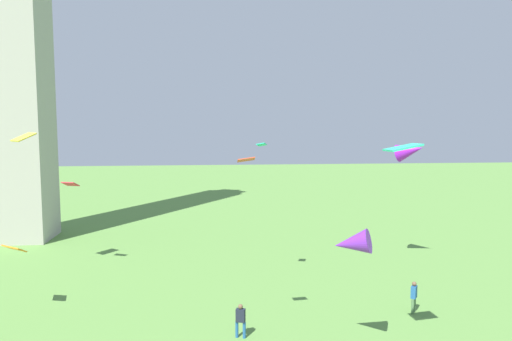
{
  "coord_description": "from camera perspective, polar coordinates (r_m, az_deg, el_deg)",
  "views": [
    {
      "loc": [
        -0.76,
        -5.12,
        10.43
      ],
      "look_at": [
        2.0,
        21.39,
        7.88
      ],
      "focal_mm": 32.47,
      "sensor_mm": 36.0,
      "label": 1
    }
  ],
  "objects": [
    {
      "name": "person_3",
      "position": [
        23.95,
        -1.92,
        -17.79
      ],
      "size": [
        0.51,
        0.38,
        1.71
      ],
      "rotation": [
        0.0,
        0.0,
        5.96
      ],
      "color": "#235693",
      "rests_on": "ground_plane"
    },
    {
      "name": "kite_flying_0",
      "position": [
        29.35,
        0.7,
        3.22
      ],
      "size": [
        0.77,
        0.89,
        0.28
      ],
      "rotation": [
        0.0,
        0.0,
        4.36
      ],
      "color": "#1DC2AA"
    },
    {
      "name": "kite_flying_6",
      "position": [
        21.5,
        -1.22,
        1.35
      ],
      "size": [
        0.82,
        0.57,
        0.31
      ],
      "rotation": [
        0.0,
        0.0,
        0.02
      ],
      "color": "#CE462E"
    },
    {
      "name": "kite_flying_7",
      "position": [
        35.25,
        -26.7,
        3.7
      ],
      "size": [
        1.63,
        1.66,
        0.63
      ],
      "rotation": [
        0.0,
        0.0,
        0.88
      ],
      "color": "yellow"
    },
    {
      "name": "kite_flying_1",
      "position": [
        21.16,
        11.7,
        -8.78
      ],
      "size": [
        2.08,
        1.81,
        1.44
      ],
      "rotation": [
        0.0,
        0.0,
        4.22
      ],
      "color": "purple"
    },
    {
      "name": "person_0",
      "position": [
        28.23,
        18.87,
        -14.32
      ],
      "size": [
        0.49,
        0.53,
        1.78
      ],
      "rotation": [
        0.0,
        0.0,
        4.07
      ],
      "color": "#51754C",
      "rests_on": "ground_plane"
    },
    {
      "name": "kite_flying_2",
      "position": [
        35.51,
        -21.9,
        -1.56
      ],
      "size": [
        1.27,
        1.07,
        0.38
      ],
      "rotation": [
        0.0,
        0.0,
        2.73
      ],
      "color": "red"
    },
    {
      "name": "kite_flying_4",
      "position": [
        19.38,
        17.65,
        2.73
      ],
      "size": [
        1.37,
        1.0,
        0.31
      ],
      "rotation": [
        0.0,
        0.0,
        3.2
      ],
      "color": "#2FD2A5"
    },
    {
      "name": "kite_flying_3",
      "position": [
        35.45,
        18.44,
        2.34
      ],
      "size": [
        2.43,
        2.4,
        1.73
      ],
      "rotation": [
        0.0,
        0.0,
        0.81
      ],
      "color": "purple"
    },
    {
      "name": "kite_flying_5",
      "position": [
        29.01,
        -27.59,
        -8.52
      ],
      "size": [
        0.89,
        1.32,
        0.77
      ],
      "rotation": [
        0.0,
        0.0,
        4.71
      ],
      "color": "orange"
    }
  ]
}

